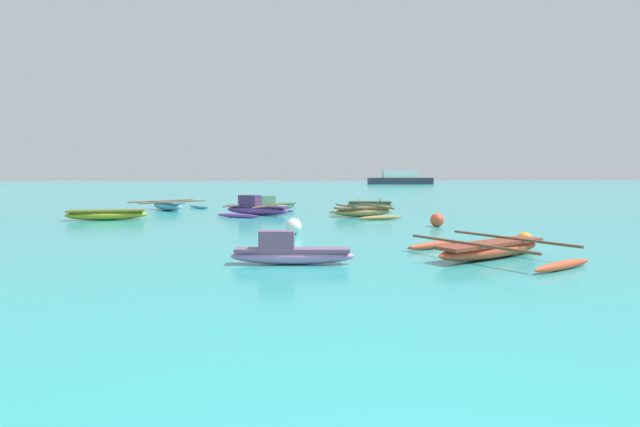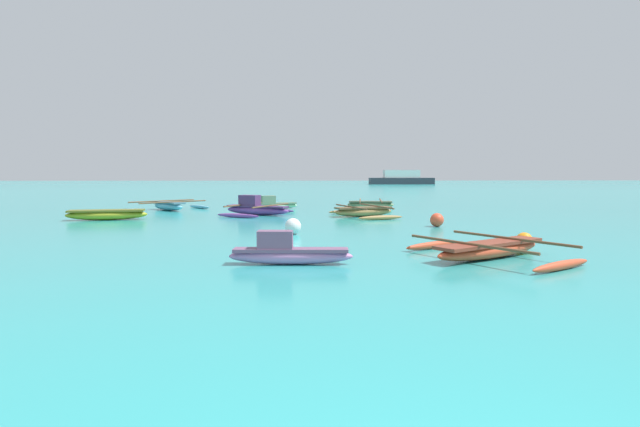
% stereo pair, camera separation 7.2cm
% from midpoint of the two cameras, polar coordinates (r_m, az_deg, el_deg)
% --- Properties ---
extents(moored_boat_0, '(4.47, 4.32, 0.52)m').
position_cam_midpoint_polar(moored_boat_0, '(28.69, -16.90, 0.84)').
color(moored_boat_0, '#5CADCC').
rests_on(moored_boat_0, ground_plane).
extents(moored_boat_1, '(2.80, 1.56, 0.78)m').
position_cam_midpoint_polar(moored_boat_1, '(28.29, -5.33, 1.03)').
color(moored_boat_1, '#92D19C').
rests_on(moored_boat_1, ground_plane).
extents(moored_boat_2, '(3.68, 4.20, 0.97)m').
position_cam_midpoint_polar(moored_boat_2, '(24.74, -7.24, 0.58)').
color(moored_boat_2, '#743F92').
rests_on(moored_boat_2, ground_plane).
extents(moored_boat_3, '(3.21, 4.25, 0.51)m').
position_cam_midpoint_polar(moored_boat_3, '(23.73, 5.06, 0.23)').
color(moored_boat_3, '#9F7841').
rests_on(moored_boat_3, ground_plane).
extents(moored_boat_4, '(2.75, 4.48, 0.48)m').
position_cam_midpoint_polar(moored_boat_4, '(29.05, 5.86, 1.03)').
color(moored_boat_4, gray).
rests_on(moored_boat_4, ground_plane).
extents(moored_boat_5, '(2.87, 0.60, 0.77)m').
position_cam_midpoint_polar(moored_boat_5, '(11.46, -3.50, -4.47)').
color(moored_boat_5, '#BE77B1').
rests_on(moored_boat_5, ground_plane).
extents(moored_boat_6, '(3.50, 1.36, 0.45)m').
position_cam_midpoint_polar(moored_boat_6, '(23.83, -23.11, -0.09)').
color(moored_boat_6, '#989D22').
rests_on(moored_boat_6, ground_plane).
extents(moored_boat_7, '(3.84, 4.38, 0.46)m').
position_cam_midpoint_polar(moored_boat_7, '(12.97, 19.00, -3.90)').
color(moored_boat_7, '#CF492A').
rests_on(moored_boat_7, ground_plane).
extents(mooring_buoy_0, '(0.53, 0.53, 0.53)m').
position_cam_midpoint_polar(mooring_buoy_0, '(19.77, 13.32, -0.72)').
color(mooring_buoy_0, '#E54C2D').
rests_on(mooring_buoy_0, ground_plane).
extents(mooring_buoy_1, '(0.55, 0.55, 0.55)m').
position_cam_midpoint_polar(mooring_buoy_1, '(16.93, -2.98, -1.46)').
color(mooring_buoy_1, white).
rests_on(mooring_buoy_1, ground_plane).
extents(mooring_buoy_2, '(0.45, 0.45, 0.45)m').
position_cam_midpoint_polar(mooring_buoy_2, '(14.83, 22.43, -2.88)').
color(mooring_buoy_2, orange).
rests_on(mooring_buoy_2, ground_plane).
extents(distant_ferry, '(11.01, 2.42, 2.42)m').
position_cam_midpoint_polar(distant_ferry, '(86.97, 9.31, 3.97)').
color(distant_ferry, '#2D333D').
rests_on(distant_ferry, ground_plane).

